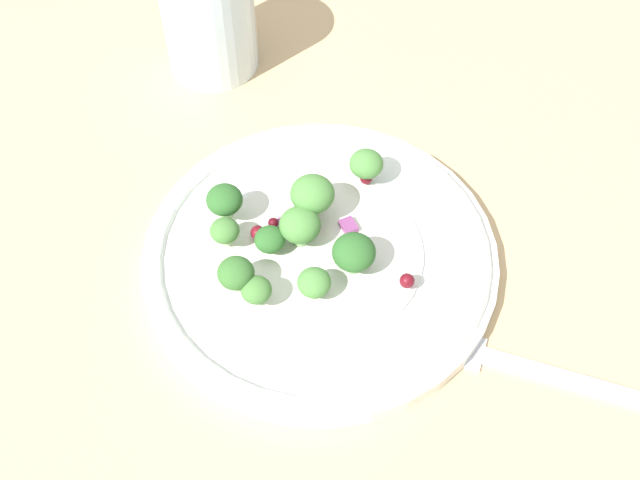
% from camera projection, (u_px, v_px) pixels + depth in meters
% --- Properties ---
extents(ground_plane, '(1.80, 1.80, 0.02)m').
position_uv_depth(ground_plane, '(295.00, 294.00, 0.55)').
color(ground_plane, tan).
extents(plate, '(0.24, 0.24, 0.02)m').
position_uv_depth(plate, '(320.00, 256.00, 0.55)').
color(plate, white).
rests_on(plate, ground_plane).
extents(dressing_pool, '(0.14, 0.14, 0.00)m').
position_uv_depth(dressing_pool, '(320.00, 252.00, 0.54)').
color(dressing_pool, white).
rests_on(dressing_pool, plate).
extents(broccoli_floret_0, '(0.02, 0.02, 0.02)m').
position_uv_depth(broccoli_floret_0, '(225.00, 231.00, 0.53)').
color(broccoli_floret_0, '#ADD18E').
rests_on(broccoli_floret_0, plate).
extents(broccoli_floret_1, '(0.02, 0.02, 0.02)m').
position_uv_depth(broccoli_floret_1, '(270.00, 240.00, 0.53)').
color(broccoli_floret_1, '#ADD18E').
rests_on(broccoli_floret_1, plate).
extents(broccoli_floret_2, '(0.03, 0.03, 0.03)m').
position_uv_depth(broccoli_floret_2, '(312.00, 195.00, 0.54)').
color(broccoli_floret_2, '#ADD18E').
rests_on(broccoli_floret_2, plate).
extents(broccoli_floret_3, '(0.02, 0.02, 0.02)m').
position_uv_depth(broccoli_floret_3, '(314.00, 283.00, 0.51)').
color(broccoli_floret_3, '#8EB77A').
rests_on(broccoli_floret_3, plate).
extents(broccoli_floret_4, '(0.02, 0.02, 0.02)m').
position_uv_depth(broccoli_floret_4, '(366.00, 164.00, 0.56)').
color(broccoli_floret_4, '#ADD18E').
rests_on(broccoli_floret_4, plate).
extents(broccoli_floret_5, '(0.02, 0.02, 0.02)m').
position_uv_depth(broccoli_floret_5, '(225.00, 200.00, 0.54)').
color(broccoli_floret_5, '#9EC684').
rests_on(broccoli_floret_5, plate).
extents(broccoli_floret_6, '(0.03, 0.03, 0.03)m').
position_uv_depth(broccoli_floret_6, '(305.00, 226.00, 0.53)').
color(broccoli_floret_6, '#8EB77A').
rests_on(broccoli_floret_6, plate).
extents(broccoli_floret_7, '(0.02, 0.02, 0.02)m').
position_uv_depth(broccoli_floret_7, '(256.00, 290.00, 0.50)').
color(broccoli_floret_7, '#9EC684').
rests_on(broccoli_floret_7, plate).
extents(broccoli_floret_8, '(0.02, 0.02, 0.02)m').
position_uv_depth(broccoli_floret_8, '(236.00, 274.00, 0.51)').
color(broccoli_floret_8, '#8EB77A').
rests_on(broccoli_floret_8, plate).
extents(broccoli_floret_9, '(0.03, 0.03, 0.03)m').
position_uv_depth(broccoli_floret_9, '(354.00, 253.00, 0.52)').
color(broccoli_floret_9, '#8EB77A').
rests_on(broccoli_floret_9, plate).
extents(cranberry_0, '(0.01, 0.01, 0.01)m').
position_uv_depth(cranberry_0, '(316.00, 225.00, 0.55)').
color(cranberry_0, maroon).
rests_on(cranberry_0, plate).
extents(cranberry_1, '(0.01, 0.01, 0.01)m').
position_uv_depth(cranberry_1, '(273.00, 223.00, 0.55)').
color(cranberry_1, '#4C0A14').
rests_on(cranberry_1, plate).
extents(cranberry_2, '(0.01, 0.01, 0.01)m').
position_uv_depth(cranberry_2, '(314.00, 200.00, 0.56)').
color(cranberry_2, maroon).
rests_on(cranberry_2, plate).
extents(cranberry_3, '(0.01, 0.01, 0.01)m').
position_uv_depth(cranberry_3, '(366.00, 178.00, 0.57)').
color(cranberry_3, maroon).
rests_on(cranberry_3, plate).
extents(cranberry_4, '(0.01, 0.01, 0.01)m').
position_uv_depth(cranberry_4, '(258.00, 233.00, 0.54)').
color(cranberry_4, maroon).
rests_on(cranberry_4, plate).
extents(cranberry_5, '(0.01, 0.01, 0.01)m').
position_uv_depth(cranberry_5, '(407.00, 279.00, 0.52)').
color(cranberry_5, maroon).
rests_on(cranberry_5, plate).
extents(onion_bit_0, '(0.01, 0.02, 0.00)m').
position_uv_depth(onion_bit_0, '(349.00, 226.00, 0.55)').
color(onion_bit_0, '#843D75').
rests_on(onion_bit_0, plate).
extents(onion_bit_1, '(0.02, 0.02, 0.01)m').
position_uv_depth(onion_bit_1, '(316.00, 197.00, 0.56)').
color(onion_bit_1, '#843D75').
rests_on(onion_bit_1, plate).
extents(onion_bit_2, '(0.01, 0.01, 0.01)m').
position_uv_depth(onion_bit_2, '(286.00, 222.00, 0.55)').
color(onion_bit_2, '#934C84').
rests_on(onion_bit_2, plate).
extents(fork, '(0.19, 0.05, 0.01)m').
position_uv_depth(fork, '(555.00, 375.00, 0.50)').
color(fork, silver).
rests_on(fork, ground_plane).
extents(water_glass, '(0.07, 0.07, 0.09)m').
position_uv_depth(water_glass, '(209.00, 17.00, 0.63)').
color(water_glass, silver).
rests_on(water_glass, ground_plane).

